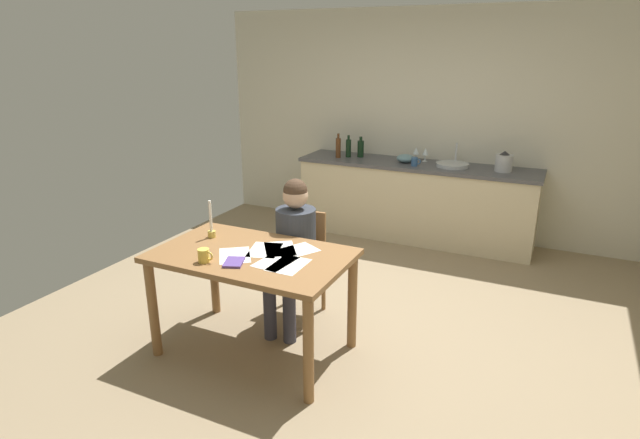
# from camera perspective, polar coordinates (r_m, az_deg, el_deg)

# --- Properties ---
(ground_plane) EXTENTS (5.20, 5.20, 0.04)m
(ground_plane) POSITION_cam_1_polar(r_m,az_deg,el_deg) (4.36, 1.91, -11.51)
(ground_plane) COLOR #937F60
(wall_back) EXTENTS (5.20, 0.12, 2.60)m
(wall_back) POSITION_cam_1_polar(r_m,az_deg,el_deg) (6.31, 11.73, 10.28)
(wall_back) COLOR beige
(wall_back) RESTS_ON ground
(kitchen_counter) EXTENTS (2.72, 0.64, 0.90)m
(kitchen_counter) POSITION_cam_1_polar(r_m,az_deg,el_deg) (6.14, 10.39, 2.04)
(kitchen_counter) COLOR beige
(kitchen_counter) RESTS_ON ground
(dining_table) EXTENTS (1.37, 0.84, 0.78)m
(dining_table) POSITION_cam_1_polar(r_m,az_deg,el_deg) (3.72, -7.48, -5.30)
(dining_table) COLOR olive
(dining_table) RESTS_ON ground
(chair_at_table) EXTENTS (0.45, 0.45, 0.88)m
(chair_at_table) POSITION_cam_1_polar(r_m,az_deg,el_deg) (4.30, -2.21, -4.38)
(chair_at_table) COLOR olive
(chair_at_table) RESTS_ON ground
(person_seated) EXTENTS (0.37, 0.62, 1.19)m
(person_seated) POSITION_cam_1_polar(r_m,az_deg,el_deg) (4.10, -2.98, -2.73)
(person_seated) COLOR #333842
(person_seated) RESTS_ON ground
(coffee_mug) EXTENTS (0.12, 0.08, 0.09)m
(coffee_mug) POSITION_cam_1_polar(r_m,az_deg,el_deg) (3.56, -12.67, -3.90)
(coffee_mug) COLOR #F2CC4C
(coffee_mug) RESTS_ON dining_table
(candlestick) EXTENTS (0.06, 0.06, 0.29)m
(candlestick) POSITION_cam_1_polar(r_m,az_deg,el_deg) (4.00, -11.91, -0.82)
(candlestick) COLOR gold
(candlestick) RESTS_ON dining_table
(book_magazine) EXTENTS (0.18, 0.21, 0.02)m
(book_magazine) POSITION_cam_1_polar(r_m,az_deg,el_deg) (3.52, -9.48, -4.68)
(book_magazine) COLOR #583F8C
(book_magazine) RESTS_ON dining_table
(paper_letter) EXTENTS (0.24, 0.31, 0.00)m
(paper_letter) POSITION_cam_1_polar(r_m,az_deg,el_deg) (3.51, -4.93, -4.66)
(paper_letter) COLOR white
(paper_letter) RESTS_ON dining_table
(paper_bill) EXTENTS (0.34, 0.36, 0.00)m
(paper_bill) POSITION_cam_1_polar(r_m,az_deg,el_deg) (3.72, -4.46, -3.24)
(paper_bill) COLOR white
(paper_bill) RESTS_ON dining_table
(paper_envelope) EXTENTS (0.33, 0.36, 0.00)m
(paper_envelope) POSITION_cam_1_polar(r_m,az_deg,el_deg) (3.68, -2.66, -3.45)
(paper_envelope) COLOR white
(paper_envelope) RESTS_ON dining_table
(paper_receipt) EXTENTS (0.29, 0.34, 0.00)m
(paper_receipt) POSITION_cam_1_polar(r_m,az_deg,el_deg) (3.71, -6.12, -3.36)
(paper_receipt) COLOR white
(paper_receipt) RESTS_ON dining_table
(paper_notice) EXTENTS (0.34, 0.36, 0.00)m
(paper_notice) POSITION_cam_1_polar(r_m,az_deg,el_deg) (3.65, -9.39, -3.93)
(paper_notice) COLOR white
(paper_notice) RESTS_ON dining_table
(paper_flyer) EXTENTS (0.21, 0.30, 0.00)m
(paper_flyer) POSITION_cam_1_polar(r_m,az_deg,el_deg) (3.45, -3.49, -5.02)
(paper_flyer) COLOR white
(paper_flyer) RESTS_ON dining_table
(sink_unit) EXTENTS (0.36, 0.36, 0.24)m
(sink_unit) POSITION_cam_1_polar(r_m,az_deg,el_deg) (5.95, 14.42, 5.90)
(sink_unit) COLOR #B2B7BC
(sink_unit) RESTS_ON kitchen_counter
(bottle_oil) EXTENTS (0.06, 0.06, 0.29)m
(bottle_oil) POSITION_cam_1_polar(r_m,az_deg,el_deg) (6.22, 2.02, 7.95)
(bottle_oil) COLOR #593319
(bottle_oil) RESTS_ON kitchen_counter
(bottle_vinegar) EXTENTS (0.06, 0.06, 0.26)m
(bottle_vinegar) POSITION_cam_1_polar(r_m,az_deg,el_deg) (6.27, 3.16, 7.90)
(bottle_vinegar) COLOR black
(bottle_vinegar) RESTS_ON kitchen_counter
(bottle_wine_red) EXTENTS (0.08, 0.08, 0.24)m
(bottle_wine_red) POSITION_cam_1_polar(r_m,az_deg,el_deg) (6.29, 4.51, 7.83)
(bottle_wine_red) COLOR black
(bottle_wine_red) RESTS_ON kitchen_counter
(mixing_bowl) EXTENTS (0.21, 0.21, 0.09)m
(mixing_bowl) POSITION_cam_1_polar(r_m,az_deg,el_deg) (6.06, 9.42, 6.68)
(mixing_bowl) COLOR #668C99
(mixing_bowl) RESTS_ON kitchen_counter
(stovetop_kettle) EXTENTS (0.18, 0.18, 0.22)m
(stovetop_kettle) POSITION_cam_1_polar(r_m,az_deg,el_deg) (5.85, 19.63, 5.96)
(stovetop_kettle) COLOR #B7BABF
(stovetop_kettle) RESTS_ON kitchen_counter
(wine_glass_near_sink) EXTENTS (0.07, 0.07, 0.15)m
(wine_glass_near_sink) POSITION_cam_1_polar(r_m,az_deg,el_deg) (6.14, 11.56, 7.31)
(wine_glass_near_sink) COLOR silver
(wine_glass_near_sink) RESTS_ON kitchen_counter
(wine_glass_by_kettle) EXTENTS (0.07, 0.07, 0.15)m
(wine_glass_by_kettle) POSITION_cam_1_polar(r_m,az_deg,el_deg) (6.17, 10.56, 7.42)
(wine_glass_by_kettle) COLOR silver
(wine_glass_by_kettle) RESTS_ON kitchen_counter
(teacup_on_counter) EXTENTS (0.11, 0.07, 0.10)m
(teacup_on_counter) POSITION_cam_1_polar(r_m,az_deg,el_deg) (5.88, 10.41, 6.30)
(teacup_on_counter) COLOR #33598C
(teacup_on_counter) RESTS_ON kitchen_counter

